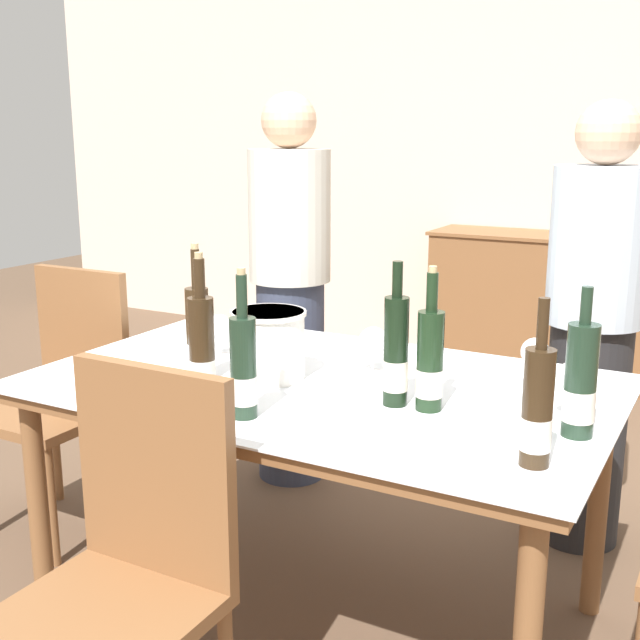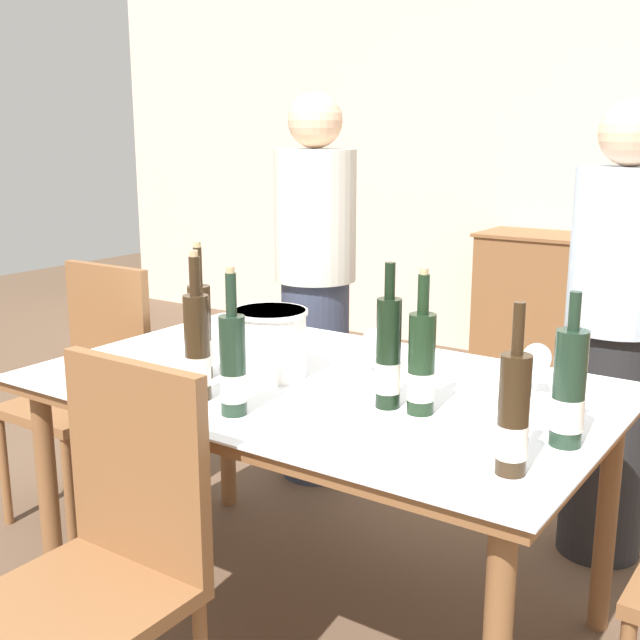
# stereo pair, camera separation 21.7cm
# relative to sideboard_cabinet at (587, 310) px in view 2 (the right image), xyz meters

# --- Properties ---
(ground_plane) EXTENTS (12.00, 12.00, 0.00)m
(ground_plane) POSITION_rel_sideboard_cabinet_xyz_m (0.05, -2.82, -0.43)
(ground_plane) COLOR brown
(back_wall) EXTENTS (8.00, 0.10, 2.80)m
(back_wall) POSITION_rel_sideboard_cabinet_xyz_m (0.05, 0.29, 0.97)
(back_wall) COLOR beige
(back_wall) RESTS_ON ground_plane
(sideboard_cabinet) EXTENTS (1.30, 0.46, 0.85)m
(sideboard_cabinet) POSITION_rel_sideboard_cabinet_xyz_m (0.00, 0.00, 0.00)
(sideboard_cabinet) COLOR brown
(sideboard_cabinet) RESTS_ON ground_plane
(dining_table) EXTENTS (1.63, 1.02, 0.75)m
(dining_table) POSITION_rel_sideboard_cabinet_xyz_m (0.05, -2.82, 0.25)
(dining_table) COLOR brown
(dining_table) RESTS_ON ground_plane
(ice_bucket) EXTENTS (0.22, 0.22, 0.20)m
(ice_bucket) POSITION_rel_sideboard_cabinet_xyz_m (-0.10, -2.86, 0.43)
(ice_bucket) COLOR white
(ice_bucket) RESTS_ON dining_table
(wine_bottle_0) EXTENTS (0.07, 0.07, 0.38)m
(wine_bottle_0) POSITION_rel_sideboard_cabinet_xyz_m (0.31, -2.90, 0.46)
(wine_bottle_0) COLOR black
(wine_bottle_0) RESTS_ON dining_table
(wine_bottle_1) EXTENTS (0.07, 0.07, 0.37)m
(wine_bottle_1) POSITION_rel_sideboard_cabinet_xyz_m (0.73, -3.11, 0.44)
(wine_bottle_1) COLOR #332314
(wine_bottle_1) RESTS_ON dining_table
(wine_bottle_2) EXTENTS (0.07, 0.07, 0.38)m
(wine_bottle_2) POSITION_rel_sideboard_cabinet_xyz_m (0.02, -3.16, 0.45)
(wine_bottle_2) COLOR #1E3323
(wine_bottle_2) RESTS_ON dining_table
(wine_bottle_3) EXTENTS (0.08, 0.08, 0.36)m
(wine_bottle_3) POSITION_rel_sideboard_cabinet_xyz_m (0.78, -2.89, 0.45)
(wine_bottle_3) COLOR #1E3323
(wine_bottle_3) RESTS_ON dining_table
(wine_bottle_4) EXTENTS (0.07, 0.07, 0.40)m
(wine_bottle_4) POSITION_rel_sideboard_cabinet_xyz_m (-0.13, -3.13, 0.46)
(wine_bottle_4) COLOR #332314
(wine_bottle_4) RESTS_ON dining_table
(wine_bottle_5) EXTENTS (0.07, 0.07, 0.37)m
(wine_bottle_5) POSITION_rel_sideboard_cabinet_xyz_m (0.40, -2.89, 0.45)
(wine_bottle_5) COLOR black
(wine_bottle_5) RESTS_ON dining_table
(wine_bottle_6) EXTENTS (0.07, 0.07, 0.40)m
(wine_bottle_6) POSITION_rel_sideboard_cabinet_xyz_m (-0.25, -2.98, 0.45)
(wine_bottle_6) COLOR #332314
(wine_bottle_6) RESTS_ON dining_table
(wine_glass_0) EXTENTS (0.07, 0.07, 0.15)m
(wine_glass_0) POSITION_rel_sideboard_cabinet_xyz_m (0.73, -2.79, 0.42)
(wine_glass_0) COLOR white
(wine_glass_0) RESTS_ON dining_table
(wine_glass_1) EXTENTS (0.08, 0.08, 0.15)m
(wine_glass_1) POSITION_rel_sideboard_cabinet_xyz_m (0.60, -2.60, 0.42)
(wine_glass_1) COLOR white
(wine_glass_1) RESTS_ON dining_table
(wine_glass_2) EXTENTS (0.09, 0.09, 0.14)m
(wine_glass_2) POSITION_rel_sideboard_cabinet_xyz_m (0.14, -2.67, 0.41)
(wine_glass_2) COLOR white
(wine_glass_2) RESTS_ON dining_table
(wine_glass_3) EXTENTS (0.08, 0.08, 0.14)m
(wine_glass_3) POSITION_rel_sideboard_cabinet_xyz_m (-0.35, -2.75, 0.41)
(wine_glass_3) COLOR white
(wine_glass_3) RESTS_ON dining_table
(chair_near_front) EXTENTS (0.42, 0.42, 0.95)m
(chair_near_front) POSITION_rel_sideboard_cabinet_xyz_m (-0.03, -3.55, 0.11)
(chair_near_front) COLOR brown
(chair_near_front) RESTS_ON ground_plane
(chair_left_end) EXTENTS (0.42, 0.42, 0.95)m
(chair_left_end) POSITION_rel_sideboard_cabinet_xyz_m (-1.07, -2.73, 0.11)
(chair_left_end) COLOR brown
(chair_left_end) RESTS_ON ground_plane
(person_host) EXTENTS (0.33, 0.33, 1.59)m
(person_host) POSITION_rel_sideboard_cabinet_xyz_m (-0.55, -1.97, 0.37)
(person_host) COLOR #383F56
(person_host) RESTS_ON ground_plane
(person_guest_left) EXTENTS (0.33, 0.33, 1.54)m
(person_guest_left) POSITION_rel_sideboard_cabinet_xyz_m (0.64, -1.95, 0.35)
(person_guest_left) COLOR #262628
(person_guest_left) RESTS_ON ground_plane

